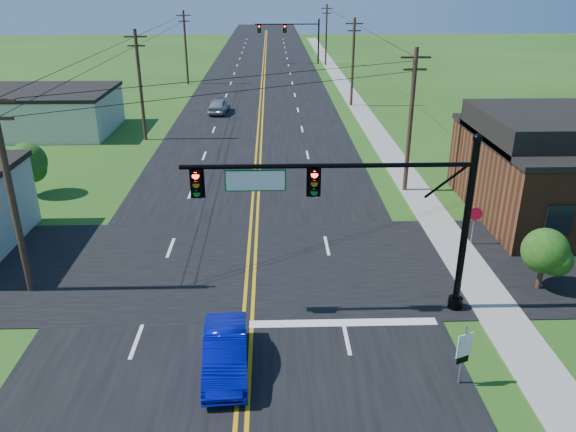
{
  "coord_description": "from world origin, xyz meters",
  "views": [
    {
      "loc": [
        1.22,
        -11.85,
        12.77
      ],
      "look_at": [
        1.88,
        10.0,
        3.43
      ],
      "focal_mm": 35.0,
      "sensor_mm": 36.0,
      "label": 1
    }
  ],
  "objects_px": {
    "signal_mast_main": "(354,204)",
    "route_sign": "(464,351)",
    "signal_mast_far": "(291,34)",
    "blue_car": "(225,354)",
    "stop_sign": "(475,218)"
  },
  "relations": [
    {
      "from": "signal_mast_main",
      "to": "route_sign",
      "type": "distance_m",
      "value": 6.61
    },
    {
      "from": "signal_mast_far",
      "to": "route_sign",
      "type": "relative_size",
      "value": 4.65
    },
    {
      "from": "signal_mast_main",
      "to": "route_sign",
      "type": "xyz_separation_m",
      "value": [
        3.16,
        -4.72,
        -3.37
      ]
    },
    {
      "from": "blue_car",
      "to": "stop_sign",
      "type": "relative_size",
      "value": 2.02
    },
    {
      "from": "signal_mast_far",
      "to": "route_sign",
      "type": "distance_m",
      "value": 76.85
    },
    {
      "from": "signal_mast_far",
      "to": "blue_car",
      "type": "distance_m",
      "value": 75.99
    },
    {
      "from": "signal_mast_main",
      "to": "blue_car",
      "type": "bearing_deg",
      "value": -142.14
    },
    {
      "from": "route_sign",
      "to": "stop_sign",
      "type": "height_order",
      "value": "route_sign"
    },
    {
      "from": "signal_mast_main",
      "to": "signal_mast_far",
      "type": "distance_m",
      "value": 72.0
    },
    {
      "from": "route_sign",
      "to": "signal_mast_far",
      "type": "bearing_deg",
      "value": 69.88
    },
    {
      "from": "signal_mast_far",
      "to": "route_sign",
      "type": "xyz_separation_m",
      "value": [
        3.06,
        -76.72,
        -3.17
      ]
    },
    {
      "from": "signal_mast_main",
      "to": "signal_mast_far",
      "type": "xyz_separation_m",
      "value": [
        0.1,
        72.0,
        -0.2
      ]
    },
    {
      "from": "signal_mast_main",
      "to": "stop_sign",
      "type": "bearing_deg",
      "value": 39.81
    },
    {
      "from": "blue_car",
      "to": "stop_sign",
      "type": "distance_m",
      "value": 15.4
    },
    {
      "from": "signal_mast_main",
      "to": "blue_car",
      "type": "xyz_separation_m",
      "value": [
        -4.81,
        -3.74,
        -4.04
      ]
    }
  ]
}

